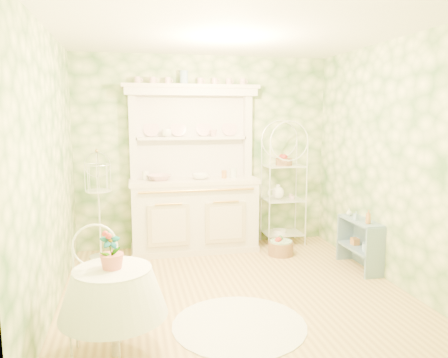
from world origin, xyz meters
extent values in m
plane|color=#DBB771|center=(0.00, 0.00, 0.00)|extent=(3.60, 3.60, 0.00)
plane|color=white|center=(0.00, 0.00, 2.70)|extent=(3.60, 3.60, 0.00)
plane|color=#F6F6B4|center=(-1.80, 0.00, 1.35)|extent=(3.60, 3.60, 0.00)
plane|color=#F6F6B4|center=(1.80, 0.00, 1.35)|extent=(3.60, 3.60, 0.00)
plane|color=#F6F6B4|center=(0.00, 1.80, 1.35)|extent=(3.60, 3.60, 0.00)
plane|color=#F6F6B4|center=(0.00, -1.80, 1.35)|extent=(3.60, 3.60, 0.00)
cube|color=white|center=(-0.20, 1.52, 1.15)|extent=(1.87, 0.61, 2.29)
cube|color=white|center=(1.13, 1.59, 0.96)|extent=(0.60, 0.43, 1.92)
cube|color=#7291A7|center=(1.68, 0.36, 0.28)|extent=(0.32, 0.68, 0.56)
cylinder|color=white|center=(-1.21, -1.03, 0.32)|extent=(0.64, 0.64, 0.65)
cube|color=white|center=(-1.35, -1.01, 0.43)|extent=(0.40, 0.40, 0.87)
cube|color=white|center=(-1.46, 1.41, 0.68)|extent=(0.35, 0.35, 1.37)
cylinder|color=#946B47|center=(0.91, 1.06, 0.11)|extent=(0.44, 0.44, 0.22)
cylinder|color=white|center=(-0.13, -0.76, 0.01)|extent=(1.50, 1.50, 0.01)
imported|color=white|center=(-0.67, 1.50, 1.02)|extent=(0.39, 0.39, 0.08)
imported|color=white|center=(-0.11, 1.48, 1.02)|extent=(0.27, 0.27, 0.08)
imported|color=white|center=(-0.55, 1.66, 1.61)|extent=(0.16, 0.16, 0.11)
imported|color=white|center=(0.10, 1.68, 1.61)|extent=(0.12, 0.12, 0.10)
imported|color=#3F7238|center=(-1.22, -1.06, 0.85)|extent=(0.17, 0.14, 0.29)
imported|color=#B3783B|center=(1.66, 0.17, 0.68)|extent=(0.07, 0.07, 0.17)
imported|color=#89ADCE|center=(1.61, 0.37, 0.65)|extent=(0.06, 0.06, 0.11)
imported|color=silver|center=(1.65, 0.60, 0.65)|extent=(0.08, 0.08, 0.09)
camera|label=1|loc=(-1.06, -4.34, 1.88)|focal=35.00mm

